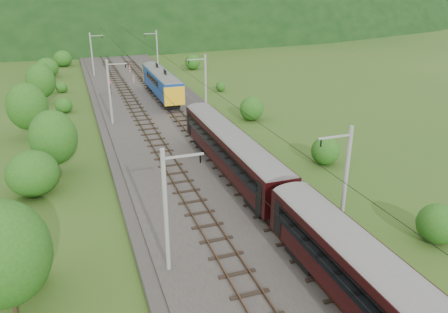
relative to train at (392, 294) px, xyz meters
name	(u,v)px	position (x,y,z in m)	size (l,w,h in m)	color
ground	(260,253)	(-2.40, 9.60, -3.38)	(600.00, 600.00, 0.00)	#2E541A
railbed	(213,189)	(-2.40, 19.60, -3.23)	(14.00, 220.00, 0.30)	#38332D
track_left	(186,191)	(-4.80, 19.60, -3.01)	(2.40, 220.00, 0.27)	#533723
track_right	(239,183)	(0.00, 19.60, -3.01)	(2.40, 220.00, 0.27)	#533723
catenary_left	(110,91)	(-8.52, 41.60, 1.12)	(2.54, 192.28, 8.00)	gray
catenary_right	(205,83)	(3.72, 41.60, 1.12)	(2.54, 192.28, 8.00)	gray
overhead_wires	(212,112)	(-2.40, 19.60, 3.72)	(4.83, 198.00, 0.03)	black
mountain_main	(81,13)	(-2.40, 269.60, -3.38)	(504.00, 360.00, 244.00)	black
train	(392,294)	(0.00, 0.00, 0.00)	(2.84, 114.68, 4.92)	black
hazard_post_near	(133,79)	(-2.45, 64.66, -2.35)	(0.15, 0.15, 1.45)	red
hazard_post_far	(130,69)	(-1.64, 74.88, -2.37)	(0.15, 0.15, 1.43)	red
signal	(110,87)	(-7.19, 56.99, -1.85)	(0.23, 0.23, 2.09)	black
vegetation_left	(31,157)	(-17.02, 25.67, -0.51)	(12.69, 146.60, 6.93)	#235015
vegetation_right	(321,152)	(9.55, 21.80, -2.07)	(6.03, 108.77, 2.83)	#235015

